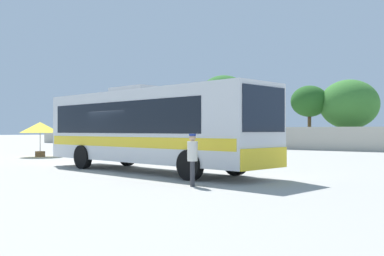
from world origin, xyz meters
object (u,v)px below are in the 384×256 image
(parked_car_second_maroon, at_px, (214,141))
(roadside_tree_left, at_px, (224,97))
(coach_bus_silver_yellow, at_px, (148,126))
(roadside_tree_midleft, at_px, (309,101))
(attendant_by_bus_door, at_px, (192,156))
(parked_car_leftmost_grey, at_px, (163,140))
(roadside_tree_midright, at_px, (349,104))
(vendor_umbrella_near_gate_yellow, at_px, (40,128))

(parked_car_second_maroon, bearing_deg, roadside_tree_left, 118.26)
(coach_bus_silver_yellow, bearing_deg, roadside_tree_midleft, 98.24)
(attendant_by_bus_door, distance_m, parked_car_second_maroon, 25.98)
(parked_car_leftmost_grey, height_order, parked_car_second_maroon, parked_car_leftmost_grey)
(attendant_by_bus_door, bearing_deg, roadside_tree_midright, 99.53)
(roadside_tree_left, height_order, roadside_tree_midright, roadside_tree_left)
(roadside_tree_midleft, height_order, roadside_tree_midright, roadside_tree_midright)
(coach_bus_silver_yellow, relative_size, parked_car_second_maroon, 2.83)
(vendor_umbrella_near_gate_yellow, xyz_separation_m, roadside_tree_midleft, (8.80, 22.48, 2.52))
(attendant_by_bus_door, bearing_deg, coach_bus_silver_yellow, 147.69)
(coach_bus_silver_yellow, bearing_deg, parked_car_leftmost_grey, 129.58)
(coach_bus_silver_yellow, bearing_deg, roadside_tree_midright, 91.21)
(vendor_umbrella_near_gate_yellow, relative_size, parked_car_second_maroon, 0.62)
(parked_car_second_maroon, relative_size, roadside_tree_left, 0.53)
(coach_bus_silver_yellow, distance_m, vendor_umbrella_near_gate_yellow, 12.97)
(parked_car_second_maroon, bearing_deg, roadside_tree_midright, 42.55)
(roadside_tree_midright, bearing_deg, attendant_by_bus_door, -80.47)
(roadside_tree_left, bearing_deg, parked_car_leftmost_grey, -96.32)
(roadside_tree_left, bearing_deg, parked_car_second_maroon, -61.74)
(roadside_tree_left, bearing_deg, roadside_tree_midright, -0.84)
(parked_car_leftmost_grey, bearing_deg, coach_bus_silver_yellow, -50.42)
(vendor_umbrella_near_gate_yellow, xyz_separation_m, roadside_tree_left, (-1.78, 24.20, 3.51))
(roadside_tree_left, bearing_deg, coach_bus_silver_yellow, -62.51)
(parked_car_second_maroon, bearing_deg, roadside_tree_midleft, 48.94)
(roadside_tree_left, bearing_deg, attendant_by_bus_door, -58.22)
(roadside_tree_midright, bearing_deg, parked_car_second_maroon, -137.45)
(attendant_by_bus_door, relative_size, roadside_tree_left, 0.20)
(coach_bus_silver_yellow, distance_m, roadside_tree_midright, 27.40)
(attendant_by_bus_door, xyz_separation_m, roadside_tree_midleft, (-8.22, 28.62, 3.48))
(roadside_tree_midleft, bearing_deg, parked_car_second_maroon, -131.06)
(parked_car_leftmost_grey, bearing_deg, parked_car_second_maroon, 4.15)
(parked_car_leftmost_grey, relative_size, parked_car_second_maroon, 1.14)
(vendor_umbrella_near_gate_yellow, bearing_deg, roadside_tree_left, 94.20)
(vendor_umbrella_near_gate_yellow, height_order, roadside_tree_left, roadside_tree_left)
(roadside_tree_midright, bearing_deg, vendor_umbrella_near_gate_yellow, -116.49)
(attendant_by_bus_door, height_order, parked_car_leftmost_grey, attendant_by_bus_door)
(vendor_umbrella_near_gate_yellow, height_order, roadside_tree_midleft, roadside_tree_midleft)
(parked_car_second_maroon, height_order, roadside_tree_left, roadside_tree_left)
(coach_bus_silver_yellow, distance_m, roadside_tree_left, 31.20)
(vendor_umbrella_near_gate_yellow, bearing_deg, parked_car_leftmost_grey, 100.33)
(vendor_umbrella_near_gate_yellow, height_order, parked_car_leftmost_grey, vendor_umbrella_near_gate_yellow)
(attendant_by_bus_door, bearing_deg, parked_car_leftmost_grey, 132.82)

